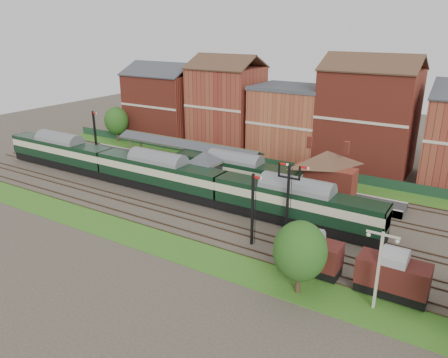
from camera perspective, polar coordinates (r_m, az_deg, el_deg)
The scene contains 20 objects.
ground at distance 57.71m, azimuth -1.79°, elevation -3.22°, with size 160.00×160.00×0.00m, color #473D33.
grass_back at distance 70.70m, azimuth 5.42°, elevation 1.08°, with size 90.00×4.50×0.06m, color #2D6619.
grass_front at distance 49.13m, azimuth -9.64°, elevation -7.75°, with size 90.00×5.00×0.06m, color #2D6619.
fence at distance 72.19m, azimuth 6.15°, elevation 2.05°, with size 90.00×0.12×1.50m, color #193823.
platform at distance 67.73m, azimuth -0.74°, elevation 0.75°, with size 55.00×3.40×1.00m, color #2D2D2D.
signal_box at distance 60.69m, azimuth -2.48°, elevation 1.15°, with size 5.40×5.40×6.00m.
brick_hut at distance 57.49m, azimuth 4.16°, elevation -2.07°, with size 3.20×2.64×2.94m.
station_building at distance 59.65m, azimuth 13.13°, elevation 1.08°, with size 8.10×8.10×5.90m.
canopy at distance 69.84m, azimuth -4.92°, elevation 4.76°, with size 26.00×3.89×4.08m.
semaphore_bracket at distance 48.59m, azimuth 8.40°, elevation -2.03°, with size 3.60×0.25×8.18m.
semaphore_platform_end at distance 81.31m, azimuth -16.51°, elevation 5.84°, with size 1.23×0.25×8.00m.
semaphore_siding at distance 45.81m, azimuth 3.76°, elevation -3.87°, with size 1.23×0.25×8.00m.
yard_lamp at distance 37.90m, azimuth 19.57°, elevation -10.66°, with size 2.60×0.22×7.00m.
town_backdrop at distance 76.88m, azimuth 8.53°, elevation 7.84°, with size 69.00×10.00×16.00m.
dmu_train at distance 61.69m, azimuth -8.55°, elevation 0.84°, with size 62.09×3.26×4.77m.
platform_railcar at distance 62.01m, azimuth 1.43°, elevation 0.99°, with size 19.31×3.04×4.45m.
goods_van_a at distance 42.47m, azimuth 11.17°, elevation -9.46°, with size 5.79×2.51×3.51m.
goods_van_b at distance 40.90m, azimuth 21.17°, elevation -11.66°, with size 5.94×2.57×3.60m.
tree_far at distance 38.21m, azimuth 9.89°, elevation -9.27°, with size 4.66×4.66×6.80m.
tree_back at distance 90.33m, azimuth -13.87°, elevation 7.41°, with size 4.74×4.74×6.93m.
Camera 1 is at (29.68, -44.16, 22.35)m, focal length 35.00 mm.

